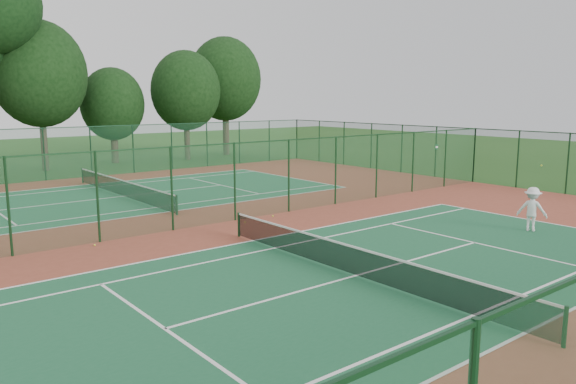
# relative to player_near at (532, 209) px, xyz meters

# --- Properties ---
(ground) EXTENTS (120.00, 120.00, 0.00)m
(ground) POSITION_rel_player_near_xyz_m (-9.90, 9.34, -0.93)
(ground) COLOR #27541A
(ground) RESTS_ON ground
(red_pad) EXTENTS (40.00, 36.00, 0.01)m
(red_pad) POSITION_rel_player_near_xyz_m (-9.90, 9.34, -0.92)
(red_pad) COLOR brown
(red_pad) RESTS_ON ground
(court_near) EXTENTS (23.77, 10.97, 0.01)m
(court_near) POSITION_rel_player_near_xyz_m (-9.90, 0.34, -0.91)
(court_near) COLOR #1C5936
(court_near) RESTS_ON red_pad
(court_far) EXTENTS (23.77, 10.97, 0.01)m
(court_far) POSITION_rel_player_near_xyz_m (-9.90, 18.34, -0.91)
(court_far) COLOR #206740
(court_far) RESTS_ON red_pad
(fence_north) EXTENTS (40.00, 0.09, 3.50)m
(fence_north) POSITION_rel_player_near_xyz_m (-9.90, 27.34, 0.83)
(fence_north) COLOR #1A4F2F
(fence_north) RESTS_ON ground
(fence_east) EXTENTS (0.09, 36.00, 3.50)m
(fence_east) POSITION_rel_player_near_xyz_m (10.10, 9.34, 0.83)
(fence_east) COLOR #17472D
(fence_east) RESTS_ON ground
(fence_divider) EXTENTS (40.00, 0.09, 3.50)m
(fence_divider) POSITION_rel_player_near_xyz_m (-9.90, 9.34, 0.83)
(fence_divider) COLOR #174725
(fence_divider) RESTS_ON ground
(tennis_net_near) EXTENTS (0.10, 12.90, 0.97)m
(tennis_net_near) POSITION_rel_player_near_xyz_m (-9.90, 0.34, -0.38)
(tennis_net_near) COLOR #123319
(tennis_net_near) RESTS_ON ground
(tennis_net_far) EXTENTS (0.10, 12.90, 0.97)m
(tennis_net_far) POSITION_rel_player_near_xyz_m (-9.90, 18.34, -0.38)
(tennis_net_far) COLOR #143721
(tennis_net_far) RESTS_ON ground
(player_near) EXTENTS (1.04, 1.33, 1.81)m
(player_near) POSITION_rel_player_near_xyz_m (0.00, 0.00, 0.00)
(player_near) COLOR white
(player_near) RESTS_ON court_near
(stray_ball_a) EXTENTS (0.06, 0.06, 0.06)m
(stray_ball_a) POSITION_rel_player_near_xyz_m (-8.34, 8.62, -0.88)
(stray_ball_a) COLOR #CFD832
(stray_ball_a) RESTS_ON red_pad
(stray_ball_b) EXTENTS (0.07, 0.07, 0.07)m
(stray_ball_b) POSITION_rel_player_near_xyz_m (-6.62, 8.85, -0.88)
(stray_ball_b) COLOR #CEE735
(stray_ball_b) RESTS_ON red_pad
(stray_ball_c) EXTENTS (0.07, 0.07, 0.07)m
(stray_ball_c) POSITION_rel_player_near_xyz_m (-14.89, 8.88, -0.88)
(stray_ball_c) COLOR yellow
(stray_ball_c) RESTS_ON red_pad
(evergreen_row) EXTENTS (39.00, 5.00, 12.00)m
(evergreen_row) POSITION_rel_player_near_xyz_m (-9.40, 33.59, -0.93)
(evergreen_row) COLOR black
(evergreen_row) RESTS_ON ground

